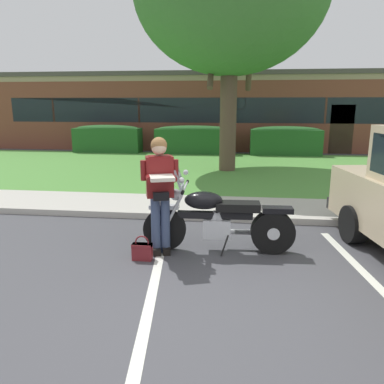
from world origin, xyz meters
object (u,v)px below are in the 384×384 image
at_px(motorcycle, 224,220).
at_px(hedge_center_right, 285,140).
at_px(handbag, 142,250).
at_px(brick_building, 232,110).
at_px(rider_person, 160,187).
at_px(hedge_center_left, 194,139).
at_px(hedge_left, 108,138).

relative_size(motorcycle, hedge_center_right, 0.78).
xyz_separation_m(motorcycle, handbag, (-1.12, -0.47, -0.34)).
relative_size(motorcycle, brick_building, 0.09).
relative_size(rider_person, brick_building, 0.07).
bearing_deg(motorcycle, rider_person, -167.13).
height_order(motorcycle, hedge_center_left, motorcycle).
bearing_deg(handbag, brick_building, 87.15).
bearing_deg(hedge_center_left, rider_person, -85.79).
distance_m(hedge_center_right, brick_building, 6.76).
relative_size(handbag, hedge_center_right, 0.12).
height_order(rider_person, brick_building, brick_building).
distance_m(handbag, brick_building, 17.53).
bearing_deg(handbag, motorcycle, 22.67).
bearing_deg(brick_building, hedge_left, -130.26).
xyz_separation_m(hedge_center_left, hedge_center_right, (3.82, -0.00, 0.00)).
relative_size(hedge_center_left, brick_building, 0.13).
bearing_deg(motorcycle, hedge_center_right, 78.85).
bearing_deg(motorcycle, hedge_left, 117.26).
bearing_deg(hedge_left, brick_building, 49.74).
xyz_separation_m(rider_person, hedge_center_left, (-0.80, 10.94, -0.36)).
distance_m(handbag, hedge_left, 12.04).
bearing_deg(handbag, hedge_center_left, 93.00).
xyz_separation_m(motorcycle, hedge_left, (-5.53, 10.73, 0.16)).
distance_m(hedge_center_left, hedge_center_right, 3.82).
distance_m(rider_person, hedge_center_left, 10.97).
xyz_separation_m(rider_person, hedge_center_right, (3.02, 10.94, -0.36)).
bearing_deg(hedge_center_right, motorcycle, -101.15).
distance_m(rider_person, hedge_center_right, 11.35).
bearing_deg(rider_person, motorcycle, 12.87).
height_order(handbag, hedge_left, hedge_left).
bearing_deg(motorcycle, brick_building, 90.85).
bearing_deg(hedge_center_left, handbag, -87.00).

